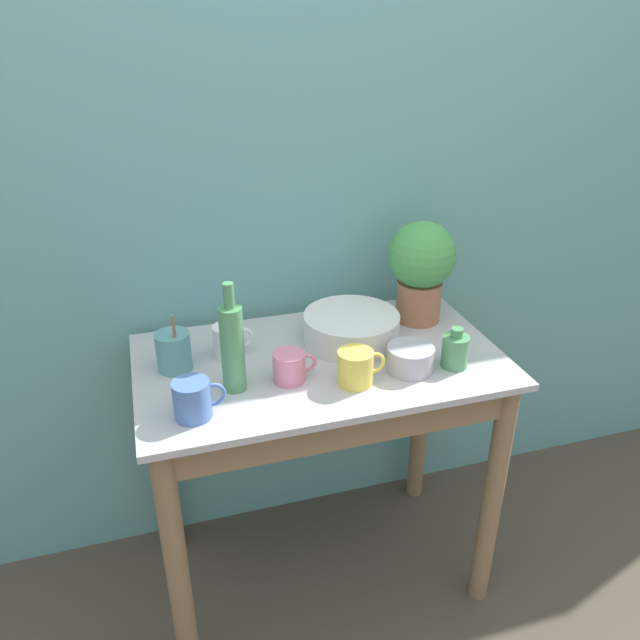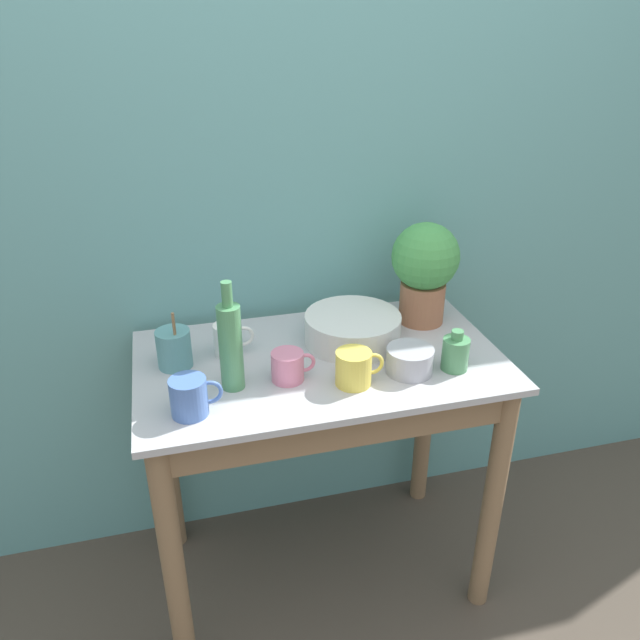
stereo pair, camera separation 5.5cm
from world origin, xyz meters
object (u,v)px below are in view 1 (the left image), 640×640
mug_yellow (356,367)px  bowl_small_steel (410,359)px  potted_plant (421,265)px  utensil_cup (174,351)px  mug_white (228,341)px  mug_blue (193,399)px  bottle_short (455,351)px  bottle_tall (232,347)px  mug_pink (290,367)px  bowl_wash_large (351,328)px

mug_yellow → bowl_small_steel: 0.16m
potted_plant → mug_yellow: 0.45m
utensil_cup → bowl_small_steel: bearing=-17.4°
mug_white → mug_blue: bearing=-115.4°
bottle_short → mug_blue: (-0.71, -0.03, 0.00)m
bottle_tall → bottle_short: 0.60m
mug_yellow → utensil_cup: size_ratio=0.75×
mug_white → mug_pink: size_ratio=0.97×
potted_plant → mug_yellow: bearing=-136.6°
bowl_small_steel → mug_blue: bearing=-175.3°
bowl_small_steel → bottle_tall: bearing=174.4°
mug_yellow → mug_pink: bearing=158.5°
potted_plant → bottle_tall: 0.66m
bottle_short → mug_pink: bottle_short is taller
bowl_small_steel → mug_white: bearing=154.3°
potted_plant → utensil_cup: potted_plant is taller
bottle_tall → mug_pink: bearing=-0.7°
mug_blue → bowl_small_steel: bearing=4.7°
bowl_small_steel → mug_yellow: bearing=-173.3°
bowl_wash_large → bottle_tall: size_ratio=0.95×
bottle_short → bowl_small_steel: bearing=172.6°
bottle_tall → bottle_short: bottle_tall is taller
mug_white → bowl_wash_large: bearing=-3.2°
bowl_small_steel → utensil_cup: bearing=162.6°
potted_plant → bottle_tall: (-0.62, -0.23, -0.06)m
potted_plant → mug_white: 0.62m
mug_white → bowl_small_steel: (0.46, -0.22, -0.01)m
potted_plant → bottle_short: 0.32m
mug_blue → utensil_cup: 0.24m
mug_white → mug_pink: 0.22m
utensil_cup → bottle_short: bearing=-15.7°
mug_pink → mug_blue: size_ratio=0.93×
potted_plant → mug_yellow: (-0.31, -0.29, -0.13)m
mug_white → mug_blue: (-0.13, -0.27, 0.00)m
mug_white → utensil_cup: (-0.15, -0.03, 0.01)m
mug_white → utensil_cup: 0.15m
bottle_tall → utensil_cup: bottle_tall is taller
bottle_tall → mug_pink: size_ratio=2.50×
potted_plant → bottle_tall: size_ratio=1.07×
utensil_cup → potted_plant: bearing=6.4°
bottle_tall → utensil_cup: 0.21m
bowl_wash_large → utensil_cup: size_ratio=1.61×
mug_pink → bowl_small_steel: (0.32, -0.04, -0.01)m
bowl_small_steel → bowl_wash_large: bearing=116.1°
mug_blue → potted_plant: bearing=23.8°
mug_pink → mug_blue: (-0.26, -0.09, 0.01)m
bottle_tall → bottle_short: size_ratio=2.55×
utensil_cup → bowl_wash_large: bearing=1.2°
bottle_tall → mug_yellow: size_ratio=2.27×
potted_plant → mug_blue: potted_plant is taller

